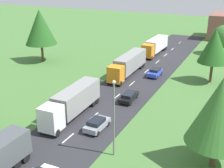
{
  "coord_description": "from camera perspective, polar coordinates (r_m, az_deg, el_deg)",
  "views": [
    {
      "loc": [
        17.89,
        2.91,
        18.56
      ],
      "look_at": [
        -0.25,
        40.95,
        2.55
      ],
      "focal_mm": 47.85,
      "sensor_mm": 36.0,
      "label": 1
    }
  ],
  "objects": [
    {
      "name": "truck_fourth",
      "position": [
        71.65,
        8.26,
        7.29
      ],
      "size": [
        2.71,
        12.04,
        3.52
      ],
      "color": "orange",
      "rests_on": "road"
    },
    {
      "name": "car_fifth",
      "position": [
        56.34,
        8.2,
        2.23
      ],
      "size": [
        1.9,
        4.02,
        1.46
      ],
      "color": "blue",
      "rests_on": "road"
    },
    {
      "name": "road",
      "position": [
        33.61,
        -12.09,
        -13.2
      ],
      "size": [
        10.0,
        140.0,
        0.06
      ],
      "primitive_type": "cube",
      "color": "#2B2B30",
      "rests_on": "ground"
    },
    {
      "name": "tree_pine",
      "position": [
        54.17,
        18.98,
        6.86
      ],
      "size": [
        5.32,
        5.32,
        9.5
      ],
      "color": "#513823",
      "rests_on": "ground"
    },
    {
      "name": "lane_marking_centre",
      "position": [
        32.22,
        -14.52,
        -15.01
      ],
      "size": [
        0.16,
        124.81,
        0.01
      ],
      "color": "white",
      "rests_on": "road"
    },
    {
      "name": "tree_maple",
      "position": [
        30.12,
        19.89,
        -4.84
      ],
      "size": [
        6.16,
        6.16,
        9.57
      ],
      "color": "#513823",
      "rests_on": "ground"
    },
    {
      "name": "car_fourth",
      "position": [
        45.25,
        3.25,
        -2.37
      ],
      "size": [
        1.97,
        4.56,
        1.35
      ],
      "color": "black",
      "rests_on": "road"
    },
    {
      "name": "tree_birch",
      "position": [
        65.68,
        -13.56,
        10.53
      ],
      "size": [
        6.63,
        6.63,
        11.16
      ],
      "color": "#513823",
      "rests_on": "ground"
    },
    {
      "name": "car_third",
      "position": [
        37.26,
        -2.9,
        -7.65
      ],
      "size": [
        1.93,
        4.02,
        1.46
      ],
      "color": "#8C939E",
      "rests_on": "road"
    },
    {
      "name": "truck_third",
      "position": [
        56.34,
        3.14,
        3.89
      ],
      "size": [
        2.67,
        13.58,
        3.75
      ],
      "color": "orange",
      "rests_on": "road"
    },
    {
      "name": "tree_elm",
      "position": [
        74.62,
        20.58,
        8.45
      ],
      "size": [
        5.34,
        5.34,
        6.96
      ],
      "color": "#513823",
      "rests_on": "ground"
    },
    {
      "name": "lamppost_second",
      "position": [
        30.62,
        0.36,
        -5.99
      ],
      "size": [
        0.36,
        0.36,
        8.57
      ],
      "color": "slate",
      "rests_on": "ground"
    },
    {
      "name": "truck_second",
      "position": [
        40.22,
        -7.6,
        -3.39
      ],
      "size": [
        2.79,
        11.94,
        3.76
      ],
      "color": "white",
      "rests_on": "road"
    }
  ]
}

